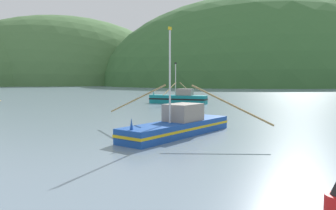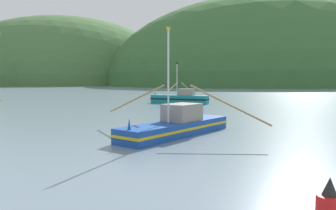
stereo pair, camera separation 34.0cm
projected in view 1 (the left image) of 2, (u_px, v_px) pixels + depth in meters
The scene contains 4 objects.
hill_far_left at pixel (264, 85), 207.22m from camera, with size 201.85×161.48×106.42m, color #386633.
hill_far_right at pixel (63, 84), 225.37m from camera, with size 160.48×128.39×90.59m, color #47703D.
fishing_boat_blue at pixel (179, 125), 22.91m from camera, with size 9.65×11.05×7.31m.
fishing_boat_teal at pixel (179, 98), 51.61m from camera, with size 8.33×9.30×6.42m.
Camera 1 is at (-7.34, -2.10, 3.93)m, focal length 35.22 mm.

